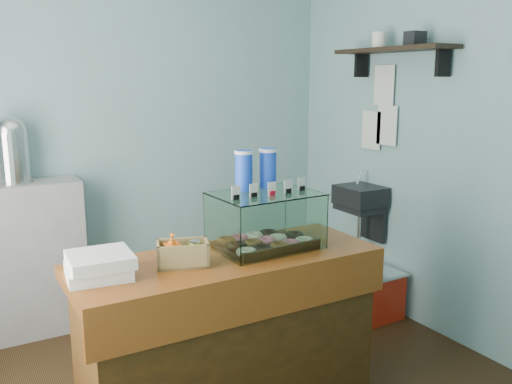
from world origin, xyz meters
TOP-DOWN VIEW (x-y plane):
  - room_shell at (0.03, 0.01)m, footprint 3.54×3.04m
  - counter at (0.00, -0.25)m, footprint 1.60×0.60m
  - back_shelf at (-0.90, 1.32)m, footprint 1.00×0.32m
  - display_case at (0.25, -0.18)m, footprint 0.56×0.42m
  - condiment_crate at (-0.26, -0.26)m, footprint 0.29×0.22m
  - pastry_boxes at (-0.65, -0.22)m, footprint 0.31×0.31m
  - coffee_urn at (-0.82, 1.33)m, footprint 0.25×0.25m
  - red_cooler at (1.50, 0.27)m, footprint 0.42×0.33m

SIDE VIEW (x-z plane):
  - red_cooler at x=1.50m, z-range 0.00..0.37m
  - counter at x=0.00m, z-range 0.01..0.91m
  - back_shelf at x=-0.90m, z-range 0.00..1.10m
  - pastry_boxes at x=-0.65m, z-range 0.90..1.01m
  - condiment_crate at x=-0.26m, z-range 0.88..1.04m
  - display_case at x=0.25m, z-range 0.81..1.33m
  - coffee_urn at x=-0.82m, z-range 1.11..1.57m
  - room_shell at x=0.03m, z-range 0.30..3.12m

